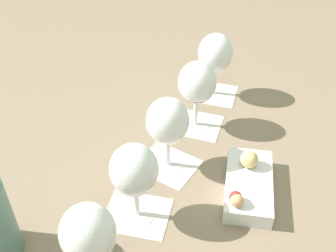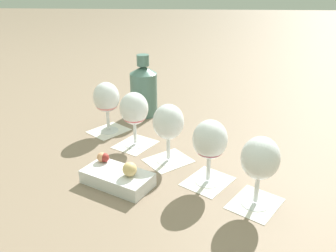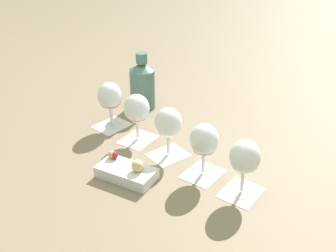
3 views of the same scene
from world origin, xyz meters
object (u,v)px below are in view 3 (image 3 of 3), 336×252
at_px(wine_glass_4, 244,160).
at_px(ceramic_vase, 142,84).
at_px(wine_glass_1, 137,111).
at_px(wine_glass_2, 167,124).
at_px(wine_glass_0, 110,98).
at_px(wine_glass_3, 204,142).
at_px(snack_dish, 127,171).

bearing_deg(wine_glass_4, ceramic_vase, 120.92).
distance_m(wine_glass_1, wine_glass_2, 0.13).
xyz_separation_m(wine_glass_0, wine_glass_3, (0.30, -0.27, -0.00)).
distance_m(wine_glass_3, ceramic_vase, 0.47).
bearing_deg(wine_glass_1, ceramic_vase, 90.74).
bearing_deg(wine_glass_0, ceramic_vase, 57.48).
distance_m(wine_glass_1, snack_dish, 0.22).
distance_m(wine_glass_3, wine_glass_4, 0.13).
xyz_separation_m(wine_glass_3, snack_dish, (-0.21, -0.02, -0.08)).
distance_m(wine_glass_1, ceramic_vase, 0.24).
relative_size(wine_glass_2, snack_dish, 0.85).
bearing_deg(wine_glass_2, ceramic_vase, 107.23).
height_order(wine_glass_1, wine_glass_4, same).
xyz_separation_m(wine_glass_0, wine_glass_2, (0.19, -0.17, 0.00)).
xyz_separation_m(wine_glass_0, ceramic_vase, (0.09, 0.15, -0.01)).
bearing_deg(wine_glass_1, wine_glass_2, -41.08).
bearing_deg(ceramic_vase, wine_glass_2, -72.77).
xyz_separation_m(wine_glass_2, wine_glass_4, (0.20, -0.18, 0.00)).
distance_m(wine_glass_2, wine_glass_3, 0.14).
xyz_separation_m(wine_glass_4, snack_dish, (-0.31, 0.06, -0.08)).
bearing_deg(wine_glass_2, snack_dish, -131.48).
relative_size(wine_glass_1, wine_glass_3, 1.00).
relative_size(wine_glass_1, wine_glass_2, 1.00).
bearing_deg(wine_glass_4, wine_glass_1, 138.32).
bearing_deg(wine_glass_1, snack_dish, -93.08).
xyz_separation_m(wine_glass_1, snack_dish, (-0.01, -0.21, -0.08)).
bearing_deg(ceramic_vase, wine_glass_4, -59.08).
height_order(wine_glass_0, wine_glass_2, same).
distance_m(wine_glass_2, wine_glass_4, 0.27).
relative_size(wine_glass_1, snack_dish, 0.85).
xyz_separation_m(wine_glass_1, ceramic_vase, (-0.00, 0.24, -0.01)).
bearing_deg(snack_dish, wine_glass_1, 86.92).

